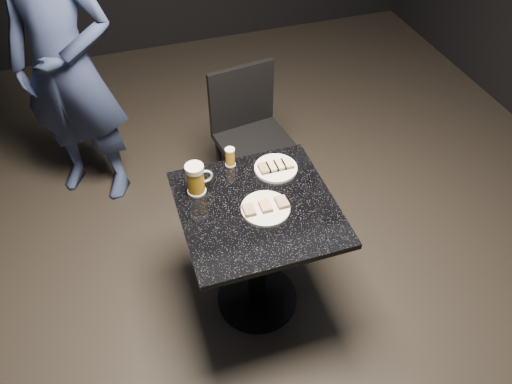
# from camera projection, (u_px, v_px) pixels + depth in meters

# --- Properties ---
(floor) EXTENTS (6.00, 6.00, 0.00)m
(floor) POSITION_uv_depth(u_px,v_px,m) (257.00, 299.00, 2.78)
(floor) COLOR black
(floor) RESTS_ON ground
(plate_large) EXTENTS (0.22, 0.22, 0.01)m
(plate_large) POSITION_uv_depth(u_px,v_px,m) (266.00, 209.00, 2.23)
(plate_large) COLOR white
(plate_large) RESTS_ON table
(plate_small) EXTENTS (0.21, 0.21, 0.01)m
(plate_small) POSITION_uv_depth(u_px,v_px,m) (276.00, 168.00, 2.42)
(plate_small) COLOR white
(plate_small) RESTS_ON table
(patron) EXTENTS (0.80, 0.71, 1.83)m
(patron) POSITION_uv_depth(u_px,v_px,m) (65.00, 66.00, 2.80)
(patron) COLOR navy
(patron) RESTS_ON floor
(table) EXTENTS (0.70, 0.70, 0.75)m
(table) POSITION_uv_depth(u_px,v_px,m) (257.00, 240.00, 2.42)
(table) COLOR black
(table) RESTS_ON floor
(beer_mug) EXTENTS (0.13, 0.09, 0.16)m
(beer_mug) POSITION_uv_depth(u_px,v_px,m) (196.00, 179.00, 2.26)
(beer_mug) COLOR silver
(beer_mug) RESTS_ON table
(beer_tumbler) EXTENTS (0.05, 0.05, 0.10)m
(beer_tumbler) POSITION_uv_depth(u_px,v_px,m) (230.00, 157.00, 2.42)
(beer_tumbler) COLOR silver
(beer_tumbler) RESTS_ON table
(chair) EXTENTS (0.47, 0.47, 0.88)m
(chair) POSITION_uv_depth(u_px,v_px,m) (251.00, 131.00, 3.05)
(chair) COLOR black
(chair) RESTS_ON floor
(canapes_on_plate_large) EXTENTS (0.20, 0.07, 0.02)m
(canapes_on_plate_large) POSITION_uv_depth(u_px,v_px,m) (266.00, 206.00, 2.22)
(canapes_on_plate_large) COLOR #4C3521
(canapes_on_plate_large) RESTS_ON plate_large
(canapes_on_plate_small) EXTENTS (0.17, 0.07, 0.02)m
(canapes_on_plate_small) POSITION_uv_depth(u_px,v_px,m) (276.00, 166.00, 2.41)
(canapes_on_plate_small) COLOR #4C3521
(canapes_on_plate_small) RESTS_ON plate_small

